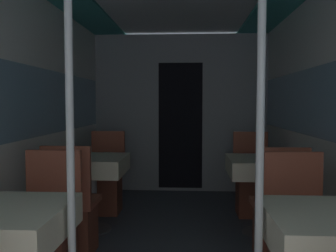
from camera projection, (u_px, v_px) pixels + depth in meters
name	position (u px, v px, depth m)	size (l,w,h in m)	color
wall_left	(19.00, 119.00, 3.09)	(0.05, 6.61, 2.29)	silver
wall_right	(336.00, 119.00, 2.94)	(0.05, 6.61, 2.29)	silver
bulkhead_far	(181.00, 114.00, 5.51)	(2.51, 0.09, 2.29)	gray
dining_table_left_0	(0.00, 229.00, 1.95)	(0.68, 0.68, 0.75)	#4C4C51
chair_left_far_0	(47.00, 246.00, 2.60)	(0.41, 0.41, 0.95)	brown
support_pole_left_0	(70.00, 132.00, 1.90)	(0.04, 0.04, 2.29)	silver
dining_table_left_1	(92.00, 168.00, 3.79)	(0.68, 0.68, 0.75)	#4C4C51
chair_left_near_1	(73.00, 220.00, 3.18)	(0.41, 0.41, 0.95)	brown
chair_left_far_1	(106.00, 187.00, 4.44)	(0.41, 0.41, 0.95)	brown
dining_table_right_0	(336.00, 236.00, 1.86)	(0.68, 0.68, 0.75)	#4C4C51
chair_right_far_0	(298.00, 252.00, 2.51)	(0.41, 0.41, 0.95)	brown
support_pole_right_0	(260.00, 133.00, 1.85)	(0.04, 0.04, 2.29)	silver
dining_table_right_1	(263.00, 170.00, 3.69)	(0.68, 0.68, 0.75)	#4C4C51
chair_right_near_1	(278.00, 224.00, 3.08)	(0.41, 0.41, 0.95)	brown
chair_right_far_1	(252.00, 189.00, 4.34)	(0.41, 0.41, 0.95)	brown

